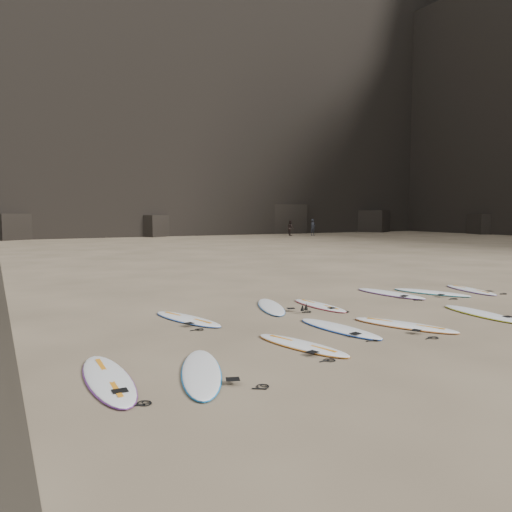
{
  "coord_description": "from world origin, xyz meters",
  "views": [
    {
      "loc": [
        -7.28,
        -8.49,
        2.59
      ],
      "look_at": [
        -1.43,
        2.58,
        1.5
      ],
      "focal_mm": 35.0,
      "sensor_mm": 36.0,
      "label": 1
    }
  ],
  "objects_px": {
    "surfboard_4": "(481,313)",
    "surfboard_7": "(319,305)",
    "surfboard_1": "(302,345)",
    "surfboard_6": "(271,306)",
    "surfboard_3": "(404,325)",
    "person_b": "(291,228)",
    "surfboard_9": "(431,292)",
    "person_a": "(313,227)",
    "surfboard_8": "(390,293)",
    "surfboard_2": "(339,328)",
    "surfboard_11": "(108,378)",
    "surfboard_10": "(470,290)",
    "surfboard_0": "(201,372)",
    "surfboard_5": "(187,319)"
  },
  "relations": [
    {
      "from": "surfboard_7",
      "to": "surfboard_9",
      "type": "height_order",
      "value": "surfboard_9"
    },
    {
      "from": "surfboard_8",
      "to": "surfboard_11",
      "type": "relative_size",
      "value": 0.98
    },
    {
      "from": "surfboard_2",
      "to": "surfboard_7",
      "type": "height_order",
      "value": "surfboard_2"
    },
    {
      "from": "surfboard_2",
      "to": "surfboard_7",
      "type": "xyz_separation_m",
      "value": [
        1.21,
        2.47,
        -0.0
      ]
    },
    {
      "from": "surfboard_6",
      "to": "surfboard_7",
      "type": "bearing_deg",
      "value": 0.35
    },
    {
      "from": "surfboard_7",
      "to": "surfboard_11",
      "type": "height_order",
      "value": "surfboard_11"
    },
    {
      "from": "surfboard_9",
      "to": "surfboard_2",
      "type": "bearing_deg",
      "value": -177.34
    },
    {
      "from": "person_b",
      "to": "person_a",
      "type": "bearing_deg",
      "value": -99.96
    },
    {
      "from": "surfboard_1",
      "to": "person_a",
      "type": "relative_size",
      "value": 1.22
    },
    {
      "from": "surfboard_2",
      "to": "surfboard_10",
      "type": "xyz_separation_m",
      "value": [
        7.25,
        2.4,
        -0.0
      ]
    },
    {
      "from": "surfboard_10",
      "to": "surfboard_9",
      "type": "bearing_deg",
      "value": -176.98
    },
    {
      "from": "surfboard_0",
      "to": "surfboard_10",
      "type": "relative_size",
      "value": 1.11
    },
    {
      "from": "surfboard_7",
      "to": "person_a",
      "type": "distance_m",
      "value": 43.0
    },
    {
      "from": "surfboard_1",
      "to": "person_b",
      "type": "xyz_separation_m",
      "value": [
        24.5,
        39.87,
        0.82
      ]
    },
    {
      "from": "surfboard_0",
      "to": "person_a",
      "type": "relative_size",
      "value": 1.37
    },
    {
      "from": "surfboard_1",
      "to": "surfboard_6",
      "type": "xyz_separation_m",
      "value": [
        1.42,
        3.7,
        0.0
      ]
    },
    {
      "from": "surfboard_4",
      "to": "surfboard_6",
      "type": "xyz_separation_m",
      "value": [
        -4.26,
        3.31,
        0.0
      ]
    },
    {
      "from": "surfboard_7",
      "to": "person_b",
      "type": "relative_size",
      "value": 1.28
    },
    {
      "from": "surfboard_3",
      "to": "surfboard_10",
      "type": "xyz_separation_m",
      "value": [
        5.73,
        2.84,
        -0.0
      ]
    },
    {
      "from": "surfboard_9",
      "to": "person_a",
      "type": "height_order",
      "value": "person_a"
    },
    {
      "from": "surfboard_6",
      "to": "surfboard_9",
      "type": "distance_m",
      "value": 5.76
    },
    {
      "from": "surfboard_7",
      "to": "person_a",
      "type": "xyz_separation_m",
      "value": [
        24.12,
        35.59,
        0.89
      ]
    },
    {
      "from": "surfboard_7",
      "to": "surfboard_10",
      "type": "bearing_deg",
      "value": -2.88
    },
    {
      "from": "surfboard_2",
      "to": "surfboard_5",
      "type": "bearing_deg",
      "value": 128.96
    },
    {
      "from": "surfboard_1",
      "to": "surfboard_9",
      "type": "relative_size",
      "value": 0.92
    },
    {
      "from": "surfboard_6",
      "to": "surfboard_9",
      "type": "height_order",
      "value": "same"
    },
    {
      "from": "surfboard_3",
      "to": "surfboard_6",
      "type": "distance_m",
      "value": 3.71
    },
    {
      "from": "surfboard_1",
      "to": "surfboard_4",
      "type": "bearing_deg",
      "value": -11.26
    },
    {
      "from": "surfboard_8",
      "to": "person_a",
      "type": "height_order",
      "value": "person_a"
    },
    {
      "from": "surfboard_7",
      "to": "surfboard_8",
      "type": "bearing_deg",
      "value": 8.7
    },
    {
      "from": "surfboard_0",
      "to": "person_a",
      "type": "bearing_deg",
      "value": 73.63
    },
    {
      "from": "surfboard_5",
      "to": "surfboard_11",
      "type": "xyz_separation_m",
      "value": [
        -2.59,
        -3.55,
        0.0
      ]
    },
    {
      "from": "surfboard_4",
      "to": "person_b",
      "type": "distance_m",
      "value": 43.75
    },
    {
      "from": "surfboard_4",
      "to": "surfboard_7",
      "type": "distance_m",
      "value": 4.13
    },
    {
      "from": "surfboard_0",
      "to": "surfboard_2",
      "type": "height_order",
      "value": "surfboard_0"
    },
    {
      "from": "surfboard_7",
      "to": "surfboard_8",
      "type": "height_order",
      "value": "surfboard_8"
    },
    {
      "from": "surfboard_0",
      "to": "surfboard_6",
      "type": "bearing_deg",
      "value": 69.22
    },
    {
      "from": "surfboard_4",
      "to": "surfboard_9",
      "type": "distance_m",
      "value": 3.38
    },
    {
      "from": "surfboard_1",
      "to": "person_a",
      "type": "height_order",
      "value": "person_a"
    },
    {
      "from": "surfboard_10",
      "to": "surfboard_11",
      "type": "height_order",
      "value": "surfboard_11"
    },
    {
      "from": "surfboard_5",
      "to": "person_b",
      "type": "height_order",
      "value": "person_b"
    },
    {
      "from": "surfboard_9",
      "to": "surfboard_8",
      "type": "bearing_deg",
      "value": 139.36
    },
    {
      "from": "surfboard_5",
      "to": "surfboard_6",
      "type": "relative_size",
      "value": 0.98
    },
    {
      "from": "surfboard_5",
      "to": "surfboard_7",
      "type": "distance_m",
      "value": 3.84
    },
    {
      "from": "surfboard_8",
      "to": "surfboard_11",
      "type": "height_order",
      "value": "surfboard_11"
    },
    {
      "from": "surfboard_8",
      "to": "surfboard_10",
      "type": "distance_m",
      "value": 2.97
    },
    {
      "from": "surfboard_6",
      "to": "surfboard_8",
      "type": "relative_size",
      "value": 0.95
    },
    {
      "from": "surfboard_7",
      "to": "surfboard_2",
      "type": "bearing_deg",
      "value": -118.31
    },
    {
      "from": "surfboard_4",
      "to": "surfboard_5",
      "type": "distance_m",
      "value": 7.41
    },
    {
      "from": "surfboard_8",
      "to": "surfboard_9",
      "type": "relative_size",
      "value": 1.05
    }
  ]
}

